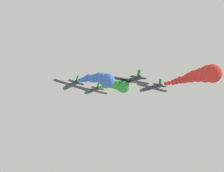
{
  "coord_description": "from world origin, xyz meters",
  "views": [
    {
      "loc": [
        -33.83,
        -69.92,
        99.07
      ],
      "look_at": [
        0.0,
        0.0,
        112.6
      ],
      "focal_mm": 46.56,
      "sensor_mm": 36.0,
      "label": 1
    }
  ],
  "objects_px": {
    "airplane_right_inner": "(151,88)",
    "airplane_left_outer": "(129,81)",
    "airplane_lead": "(92,90)",
    "airplane_left_inner": "(71,85)"
  },
  "relations": [
    {
      "from": "airplane_left_inner",
      "to": "airplane_left_outer",
      "type": "distance_m",
      "value": 15.75
    },
    {
      "from": "airplane_right_inner",
      "to": "airplane_left_outer",
      "type": "height_order",
      "value": "airplane_right_inner"
    },
    {
      "from": "airplane_lead",
      "to": "airplane_right_inner",
      "type": "xyz_separation_m",
      "value": [
        12.82,
        -13.51,
        -0.26
      ]
    },
    {
      "from": "airplane_lead",
      "to": "airplane_right_inner",
      "type": "bearing_deg",
      "value": -46.49
    },
    {
      "from": "airplane_right_inner",
      "to": "airplane_lead",
      "type": "bearing_deg",
      "value": 133.51
    },
    {
      "from": "airplane_left_inner",
      "to": "airplane_left_outer",
      "type": "relative_size",
      "value": 1.0
    },
    {
      "from": "airplane_lead",
      "to": "airplane_left_outer",
      "type": "xyz_separation_m",
      "value": [
        -0.06,
        -23.67,
        -1.08
      ]
    },
    {
      "from": "airplane_right_inner",
      "to": "airplane_left_outer",
      "type": "bearing_deg",
      "value": -141.72
    },
    {
      "from": "airplane_lead",
      "to": "airplane_left_inner",
      "type": "height_order",
      "value": "airplane_lead"
    },
    {
      "from": "airplane_right_inner",
      "to": "airplane_left_outer",
      "type": "xyz_separation_m",
      "value": [
        -12.88,
        -10.17,
        -0.82
      ]
    }
  ]
}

